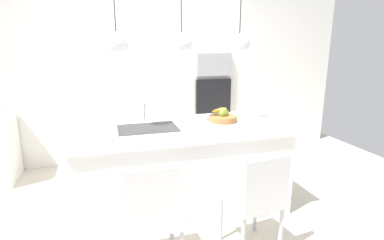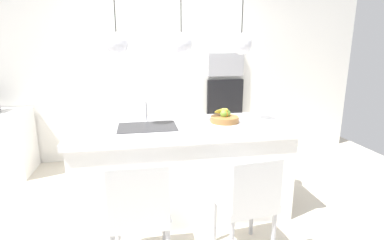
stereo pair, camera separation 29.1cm
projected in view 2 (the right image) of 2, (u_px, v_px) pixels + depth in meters
floor at (183, 208)px, 3.13m from camera, size 6.60×6.60×0.00m
back_wall at (165, 71)px, 4.39m from camera, size 6.00×0.10×2.60m
kitchen_island at (182, 168)px, 3.02m from camera, size 2.10×0.87×0.90m
sink_basin at (147, 127)px, 2.85m from camera, size 0.56×0.40×0.02m
faucet at (146, 108)px, 3.02m from camera, size 0.02×0.17×0.22m
fruit_bowl at (224, 118)px, 3.02m from camera, size 0.29×0.29×0.16m
microwave at (226, 65)px, 4.45m from camera, size 0.54×0.08×0.34m
oven at (225, 98)px, 4.58m from camera, size 0.56×0.08×0.56m
chair_near at (140, 211)px, 2.16m from camera, size 0.45×0.43×0.89m
chair_middle at (248, 200)px, 2.31m from camera, size 0.46×0.46×0.87m
pendant_light_left at (117, 44)px, 2.62m from camera, size 0.20×0.20×0.80m
pendant_light_center at (181, 44)px, 2.72m from camera, size 0.20×0.20×0.80m
pendant_light_right at (241, 44)px, 2.82m from camera, size 0.20×0.20×0.80m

